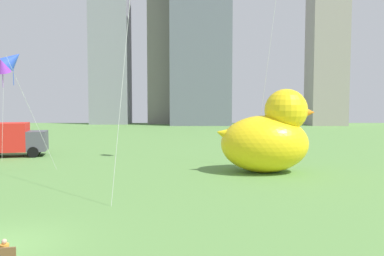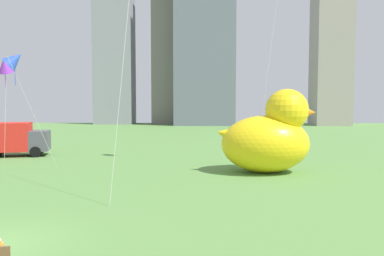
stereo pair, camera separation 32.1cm
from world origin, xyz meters
The scene contains 5 objects.
giant_inflatable_duck centered at (11.40, 13.39, 2.34)m, with size 6.64×4.26×5.50m.
box_truck centered at (-8.91, 20.65, 1.43)m, with size 5.79×3.44×2.85m.
city_skyline centered at (7.75, 66.61, 16.46)m, with size 49.10×15.99×40.48m.
kite_blue centered at (-5.37, 13.58, 7.42)m, with size 3.37×3.22×8.21m.
kite_purple centered at (-8.27, 18.19, 7.44)m, with size 1.14×1.46×8.17m.
Camera 2 is at (6.70, -12.55, 4.76)m, focal length 37.01 mm.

